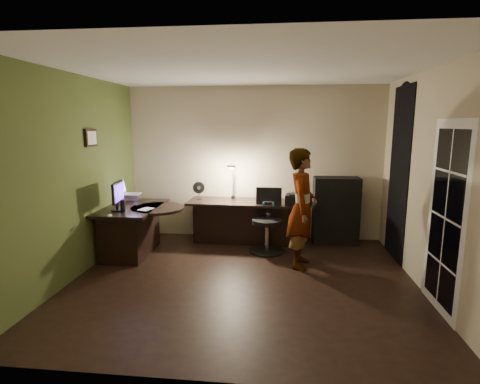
# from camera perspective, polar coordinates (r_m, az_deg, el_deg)

# --- Properties ---
(floor) EXTENTS (4.50, 4.00, 0.01)m
(floor) POSITION_cam_1_polar(r_m,az_deg,el_deg) (5.10, 0.42, -13.37)
(floor) COLOR black
(floor) RESTS_ON ground
(ceiling) EXTENTS (4.50, 4.00, 0.01)m
(ceiling) POSITION_cam_1_polar(r_m,az_deg,el_deg) (4.72, 0.47, 18.39)
(ceiling) COLOR silver
(ceiling) RESTS_ON floor
(wall_back) EXTENTS (4.50, 0.01, 2.70)m
(wall_back) POSITION_cam_1_polar(r_m,az_deg,el_deg) (6.70, 2.16, 4.38)
(wall_back) COLOR tan
(wall_back) RESTS_ON floor
(wall_front) EXTENTS (4.50, 0.01, 2.70)m
(wall_front) POSITION_cam_1_polar(r_m,az_deg,el_deg) (2.77, -3.70, -4.19)
(wall_front) COLOR tan
(wall_front) RESTS_ON floor
(wall_left) EXTENTS (0.01, 4.00, 2.70)m
(wall_left) POSITION_cam_1_polar(r_m,az_deg,el_deg) (5.43, -23.99, 2.09)
(wall_left) COLOR tan
(wall_left) RESTS_ON floor
(wall_right) EXTENTS (0.01, 4.00, 2.70)m
(wall_right) POSITION_cam_1_polar(r_m,az_deg,el_deg) (5.03, 26.96, 1.27)
(wall_right) COLOR tan
(wall_right) RESTS_ON floor
(green_wall_overlay) EXTENTS (0.00, 4.00, 2.70)m
(green_wall_overlay) POSITION_cam_1_polar(r_m,az_deg,el_deg) (5.42, -23.86, 2.09)
(green_wall_overlay) COLOR #465625
(green_wall_overlay) RESTS_ON floor
(arched_doorway) EXTENTS (0.01, 0.90, 2.60)m
(arched_doorway) POSITION_cam_1_polar(r_m,az_deg,el_deg) (6.11, 23.03, 2.51)
(arched_doorway) COLOR black
(arched_doorway) RESTS_ON floor
(french_door) EXTENTS (0.02, 0.92, 2.10)m
(french_door) POSITION_cam_1_polar(r_m,az_deg,el_deg) (4.57, 28.84, -3.53)
(french_door) COLOR white
(french_door) RESTS_ON floor
(framed_picture) EXTENTS (0.04, 0.30, 0.25)m
(framed_picture) POSITION_cam_1_polar(r_m,az_deg,el_deg) (5.76, -21.82, 7.67)
(framed_picture) COLOR black
(framed_picture) RESTS_ON wall_left
(desk_left) EXTENTS (0.84, 1.35, 0.77)m
(desk_left) POSITION_cam_1_polar(r_m,az_deg,el_deg) (6.19, -15.94, -5.64)
(desk_left) COLOR black
(desk_left) RESTS_ON floor
(desk_right) EXTENTS (1.99, 0.76, 0.74)m
(desk_right) POSITION_cam_1_polar(r_m,az_deg,el_deg) (6.51, 0.80, -4.59)
(desk_right) COLOR black
(desk_right) RESTS_ON floor
(cabinet) EXTENTS (0.77, 0.40, 1.15)m
(cabinet) POSITION_cam_1_polar(r_m,az_deg,el_deg) (6.66, 14.38, -2.74)
(cabinet) COLOR black
(cabinet) RESTS_ON floor
(laptop_stand) EXTENTS (0.28, 0.25, 0.10)m
(laptop_stand) POSITION_cam_1_polar(r_m,az_deg,el_deg) (6.55, -16.27, -0.79)
(laptop_stand) COLOR silver
(laptop_stand) RESTS_ON desk_left
(laptop) EXTENTS (0.36, 0.34, 0.23)m
(laptop) POSITION_cam_1_polar(r_m,az_deg,el_deg) (6.52, -16.34, 0.65)
(laptop) COLOR silver
(laptop) RESTS_ON laptop_stand
(monitor) EXTENTS (0.15, 0.47, 0.31)m
(monitor) POSITION_cam_1_polar(r_m,az_deg,el_deg) (5.82, -18.24, -1.21)
(monitor) COLOR black
(monitor) RESTS_ON desk_left
(mouse) EXTENTS (0.08, 0.10, 0.03)m
(mouse) POSITION_cam_1_polar(r_m,az_deg,el_deg) (5.49, -19.29, -3.41)
(mouse) COLOR silver
(mouse) RESTS_ON desk_left
(phone) EXTENTS (0.11, 0.14, 0.01)m
(phone) POSITION_cam_1_polar(r_m,az_deg,el_deg) (6.17, -15.28, -1.84)
(phone) COLOR black
(phone) RESTS_ON desk_left
(pen) EXTENTS (0.03, 0.13, 0.01)m
(pen) POSITION_cam_1_polar(r_m,az_deg,el_deg) (5.91, -11.94, -2.22)
(pen) COLOR black
(pen) RESTS_ON desk_left
(speaker) EXTENTS (0.10, 0.10, 0.19)m
(speaker) POSITION_cam_1_polar(r_m,az_deg,el_deg) (5.69, -17.41, -2.04)
(speaker) COLOR black
(speaker) RESTS_ON desk_left
(notepad) EXTENTS (0.22, 0.26, 0.01)m
(notepad) POSITION_cam_1_polar(r_m,az_deg,el_deg) (5.79, -14.17, -2.56)
(notepad) COLOR silver
(notepad) RESTS_ON desk_left
(desk_fan) EXTENTS (0.23, 0.15, 0.32)m
(desk_fan) POSITION_cam_1_polar(r_m,az_deg,el_deg) (6.62, -6.28, 0.22)
(desk_fan) COLOR black
(desk_fan) RESTS_ON desk_right
(headphones) EXTENTS (0.21, 0.10, 0.10)m
(headphones) POSITION_cam_1_polar(r_m,az_deg,el_deg) (6.03, 4.34, -1.82)
(headphones) COLOR #15547B
(headphones) RESTS_ON desk_right
(printer) EXTENTS (0.46, 0.38, 0.19)m
(printer) POSITION_cam_1_polar(r_m,az_deg,el_deg) (6.22, 8.96, -1.12)
(printer) COLOR black
(printer) RESTS_ON desk_right
(desk_lamp) EXTENTS (0.22, 0.33, 0.66)m
(desk_lamp) POSITION_cam_1_polar(r_m,az_deg,el_deg) (6.60, -1.06, 1.76)
(desk_lamp) COLOR black
(desk_lamp) RESTS_ON desk_right
(office_chair) EXTENTS (0.61, 0.61, 1.02)m
(office_chair) POSITION_cam_1_polar(r_m,az_deg,el_deg) (6.02, 4.14, -4.47)
(office_chair) COLOR black
(office_chair) RESTS_ON floor
(person) EXTENTS (0.49, 0.66, 1.71)m
(person) POSITION_cam_1_polar(r_m,az_deg,el_deg) (5.41, 9.41, -2.48)
(person) COLOR #D8A88C
(person) RESTS_ON floor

